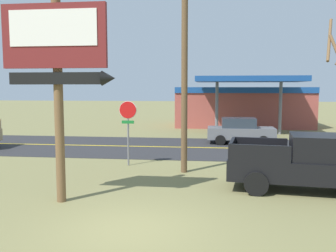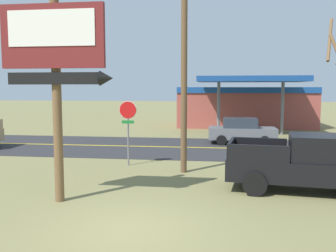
# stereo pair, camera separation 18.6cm
# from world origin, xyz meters

# --- Properties ---
(ground_plane) EXTENTS (180.00, 180.00, 0.00)m
(ground_plane) POSITION_xyz_m (0.00, 0.00, 0.00)
(ground_plane) COLOR olive
(road_asphalt) EXTENTS (140.00, 8.00, 0.02)m
(road_asphalt) POSITION_xyz_m (0.00, 13.00, 0.01)
(road_asphalt) COLOR #2B2B2D
(road_asphalt) RESTS_ON ground
(road_centre_line) EXTENTS (126.00, 0.20, 0.01)m
(road_centre_line) POSITION_xyz_m (0.00, 13.00, 0.02)
(road_centre_line) COLOR gold
(road_centre_line) RESTS_ON road_asphalt
(motel_sign) EXTENTS (3.43, 0.54, 6.31)m
(motel_sign) POSITION_xyz_m (-2.56, 1.92, 4.39)
(motel_sign) COLOR brown
(motel_sign) RESTS_ON ground
(stop_sign) EXTENTS (0.80, 0.08, 2.95)m
(stop_sign) POSITION_xyz_m (-1.78, 7.60, 2.03)
(stop_sign) COLOR slate
(stop_sign) RESTS_ON ground
(utility_pole) EXTENTS (1.71, 0.26, 9.89)m
(utility_pole) POSITION_xyz_m (0.86, 6.55, 5.23)
(utility_pole) COLOR brown
(utility_pole) RESTS_ON ground
(gas_station) EXTENTS (12.00, 11.50, 4.40)m
(gas_station) POSITION_xyz_m (4.72, 25.89, 1.94)
(gas_station) COLOR #A84C42
(gas_station) RESTS_ON ground
(pickup_black_parked_on_lawn) EXTENTS (5.40, 2.73, 1.96)m
(pickup_black_parked_on_lawn) POSITION_xyz_m (5.28, 4.21, 0.96)
(pickup_black_parked_on_lawn) COLOR black
(pickup_black_parked_on_lawn) RESTS_ON ground
(car_grey_near_lane) EXTENTS (4.20, 2.00, 1.64)m
(car_grey_near_lane) POSITION_xyz_m (3.77, 15.00, 0.83)
(car_grey_near_lane) COLOR slate
(car_grey_near_lane) RESTS_ON ground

